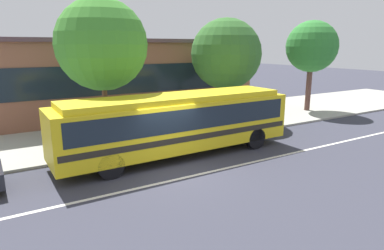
{
  "coord_description": "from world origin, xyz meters",
  "views": [
    {
      "loc": [
        -5.68,
        -10.88,
        4.76
      ],
      "look_at": [
        1.78,
        1.63,
        1.3
      ],
      "focal_mm": 31.16,
      "sensor_mm": 36.0,
      "label": 1
    }
  ],
  "objects_px": {
    "street_tree_near_stop": "(102,45)",
    "street_tree_mid_block": "(226,54)",
    "bus_stop_sign": "(248,103)",
    "pedestrian_waiting_near_sign": "(100,127)",
    "transit_bus": "(178,121)",
    "street_tree_far_end": "(312,47)"
  },
  "relations": [
    {
      "from": "bus_stop_sign",
      "to": "pedestrian_waiting_near_sign",
      "type": "bearing_deg",
      "value": 173.15
    },
    {
      "from": "pedestrian_waiting_near_sign",
      "to": "transit_bus",
      "type": "bearing_deg",
      "value": -44.37
    },
    {
      "from": "pedestrian_waiting_near_sign",
      "to": "bus_stop_sign",
      "type": "distance_m",
      "value": 8.13
    },
    {
      "from": "street_tree_near_stop",
      "to": "street_tree_mid_block",
      "type": "bearing_deg",
      "value": 7.81
    },
    {
      "from": "street_tree_mid_block",
      "to": "street_tree_near_stop",
      "type": "bearing_deg",
      "value": -172.19
    },
    {
      "from": "street_tree_mid_block",
      "to": "street_tree_far_end",
      "type": "xyz_separation_m",
      "value": [
        7.25,
        -0.43,
        0.43
      ]
    },
    {
      "from": "street_tree_far_end",
      "to": "street_tree_near_stop",
      "type": "bearing_deg",
      "value": -177.47
    },
    {
      "from": "pedestrian_waiting_near_sign",
      "to": "street_tree_far_end",
      "type": "bearing_deg",
      "value": 5.04
    },
    {
      "from": "street_tree_mid_block",
      "to": "street_tree_far_end",
      "type": "bearing_deg",
      "value": -3.36
    },
    {
      "from": "street_tree_near_stop",
      "to": "street_tree_far_end",
      "type": "bearing_deg",
      "value": 2.53
    },
    {
      "from": "bus_stop_sign",
      "to": "street_tree_mid_block",
      "type": "bearing_deg",
      "value": 79.94
    },
    {
      "from": "bus_stop_sign",
      "to": "street_tree_mid_block",
      "type": "distance_m",
      "value": 3.86
    },
    {
      "from": "pedestrian_waiting_near_sign",
      "to": "street_tree_mid_block",
      "type": "height_order",
      "value": "street_tree_mid_block"
    },
    {
      "from": "street_tree_near_stop",
      "to": "street_tree_far_end",
      "type": "relative_size",
      "value": 1.07
    },
    {
      "from": "street_tree_near_stop",
      "to": "street_tree_mid_block",
      "type": "relative_size",
      "value": 1.08
    },
    {
      "from": "street_tree_near_stop",
      "to": "bus_stop_sign",
      "type": "bearing_deg",
      "value": -12.6
    },
    {
      "from": "street_tree_near_stop",
      "to": "street_tree_mid_block",
      "type": "height_order",
      "value": "street_tree_near_stop"
    },
    {
      "from": "pedestrian_waiting_near_sign",
      "to": "street_tree_mid_block",
      "type": "xyz_separation_m",
      "value": [
        8.55,
        1.82,
        3.19
      ]
    },
    {
      "from": "pedestrian_waiting_near_sign",
      "to": "street_tree_near_stop",
      "type": "bearing_deg",
      "value": 54.42
    },
    {
      "from": "street_tree_near_stop",
      "to": "pedestrian_waiting_near_sign",
      "type": "bearing_deg",
      "value": -125.58
    },
    {
      "from": "pedestrian_waiting_near_sign",
      "to": "street_tree_near_stop",
      "type": "distance_m",
      "value": 3.84
    },
    {
      "from": "pedestrian_waiting_near_sign",
      "to": "street_tree_far_end",
      "type": "relative_size",
      "value": 0.26
    }
  ]
}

